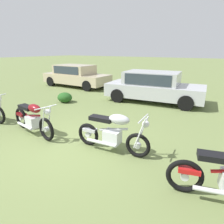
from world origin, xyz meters
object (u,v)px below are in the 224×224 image
Objects in this scene: motorcycle_silver at (112,133)px; car_beige at (76,75)px; motorcycle_maroon at (33,119)px; shrub_low at (65,97)px; car_silver at (153,85)px.

motorcycle_silver is 0.42× the size of car_beige.
motorcycle_maroon and motorcycle_silver have the same top height.
motorcycle_maroon is 2.83× the size of shrub_low.
car_silver is 6.30× the size of shrub_low.
car_silver is at bearing 95.18° from motorcycle_silver.
motorcycle_silver is 9.25m from car_beige.
car_silver reaches higher than motorcycle_silver.
shrub_low is (2.48, -3.42, -0.57)m from car_beige.
car_beige reaches higher than shrub_low.
shrub_low is at bearing -152.34° from car_silver.
car_silver is (5.92, -0.99, -0.00)m from car_beige.
car_beige is (-4.42, 6.53, 0.32)m from motorcycle_maroon.
car_silver is (-1.03, 5.12, 0.31)m from motorcycle_silver.
shrub_low is (-4.47, 2.69, -0.26)m from motorcycle_silver.
motorcycle_maroon is 0.45× the size of car_silver.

